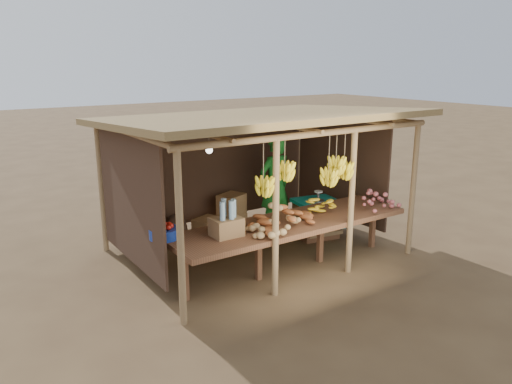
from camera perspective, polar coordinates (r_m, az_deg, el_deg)
ground at (r=8.59m, az=0.00°, el=-6.79°), size 60.00×60.00×0.00m
stall_structure at (r=8.06m, az=-0.11°, el=5.92°), size 4.70×3.50×2.43m
counter at (r=7.61m, az=4.02°, el=-3.78°), size 3.90×1.05×0.80m
potato_heap at (r=7.07m, az=2.83°, el=-3.15°), size 0.97×0.61×0.36m
sweet_potato_heap at (r=7.33m, az=3.50°, el=-2.51°), size 1.25×0.97×0.36m
onion_heap at (r=8.36m, az=13.39°, el=-0.74°), size 0.93×0.74×0.36m
banana_pile at (r=7.96m, az=7.22°, el=-1.27°), size 0.54×0.33×0.34m
tomato_basin at (r=6.95m, az=-10.45°, el=-4.51°), size 0.42×0.42×0.22m
bottle_box at (r=6.91m, az=-3.41°, el=-3.46°), size 0.41×0.33×0.52m
vendor at (r=9.14m, az=2.18°, el=0.71°), size 0.72×0.50×1.87m
tarp_crate at (r=9.23m, az=6.87°, el=-2.87°), size 0.87×0.78×0.91m
carton_stack at (r=9.25m, az=-3.70°, el=-3.04°), size 1.07×0.50×0.75m
burlap_sacks at (r=8.98m, az=-10.37°, el=-4.30°), size 0.85×0.44×0.60m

